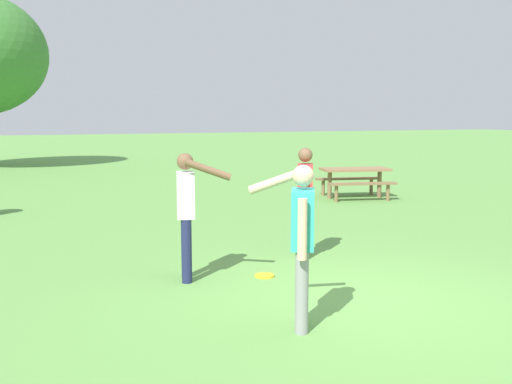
{
  "coord_description": "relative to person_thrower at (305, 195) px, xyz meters",
  "views": [
    {
      "loc": [
        -3.68,
        -5.52,
        2.12
      ],
      "look_at": [
        -0.34,
        2.29,
        1.0
      ],
      "focal_mm": 41.24,
      "sensor_mm": 36.0,
      "label": 1
    }
  ],
  "objects": [
    {
      "name": "person_catcher",
      "position": [
        -1.42,
        -2.6,
        0.02
      ],
      "size": [
        0.58,
        0.81,
        1.64
      ],
      "color": "gray",
      "rests_on": "ground"
    },
    {
      "name": "picnic_table_near",
      "position": [
        4.12,
        5.06,
        -0.38
      ],
      "size": [
        1.99,
        1.78,
        0.77
      ],
      "color": "olive",
      "rests_on": "ground"
    },
    {
      "name": "person_thrower",
      "position": [
        0.0,
        0.0,
        0.0
      ],
      "size": [
        0.37,
        0.55,
        1.64
      ],
      "color": "gray",
      "rests_on": "ground"
    },
    {
      "name": "frisbee",
      "position": [
        -0.97,
        -0.72,
        -0.93
      ],
      "size": [
        0.26,
        0.26,
        0.03
      ],
      "primitive_type": "cylinder",
      "color": "yellow",
      "rests_on": "ground"
    },
    {
      "name": "ground_plane",
      "position": [
        -0.36,
        -2.09,
        -0.94
      ],
      "size": [
        120.0,
        120.0,
        0.0
      ],
      "primitive_type": "plane",
      "color": "#609947"
    },
    {
      "name": "person_bystander",
      "position": [
        -1.95,
        -0.47,
        0.02
      ],
      "size": [
        0.64,
        0.74,
        1.64
      ],
      "color": "#1E234C",
      "rests_on": "ground"
    }
  ]
}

